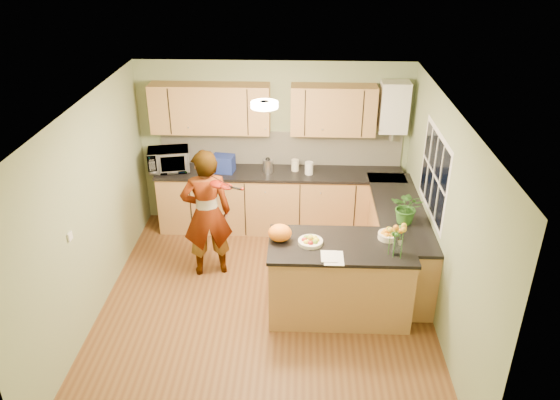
{
  "coord_description": "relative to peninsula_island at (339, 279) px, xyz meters",
  "views": [
    {
      "loc": [
        0.4,
        -5.39,
        4.21
      ],
      "look_at": [
        0.16,
        0.5,
        1.21
      ],
      "focal_mm": 35.0,
      "sensor_mm": 36.0,
      "label": 1
    }
  ],
  "objects": [
    {
      "name": "potted_plant",
      "position": [
        0.82,
        0.56,
        0.68
      ],
      "size": [
        0.47,
        0.44,
        0.42
      ],
      "primitive_type": "imported",
      "rotation": [
        0.0,
        0.0,
        -0.33
      ],
      "color": "#306A23",
      "rests_on": "right_counter"
    },
    {
      "name": "ceiling",
      "position": [
        -0.88,
        0.07,
        2.02
      ],
      "size": [
        4.0,
        4.5,
        0.02
      ],
      "primitive_type": "cube",
      "color": "silver",
      "rests_on": "wall_back"
    },
    {
      "name": "papers",
      "position": [
        -0.1,
        -0.3,
        0.48
      ],
      "size": [
        0.22,
        0.29,
        0.01
      ],
      "primitive_type": "cube",
      "color": "white",
      "rests_on": "peninsula_island"
    },
    {
      "name": "peninsula_island",
      "position": [
        0.0,
        0.0,
        0.0
      ],
      "size": [
        1.66,
        0.85,
        0.95
      ],
      "color": "#B58248",
      "rests_on": "floor"
    },
    {
      "name": "wall_front",
      "position": [
        -0.88,
        -2.18,
        0.77
      ],
      "size": [
        4.0,
        0.02,
        2.5
      ],
      "primitive_type": "cube",
      "color": "gray",
      "rests_on": "floor"
    },
    {
      "name": "jar_cream",
      "position": [
        -0.56,
        2.07,
        0.55
      ],
      "size": [
        0.14,
        0.14,
        0.17
      ],
      "primitive_type": "cylinder",
      "rotation": [
        0.0,
        0.0,
        0.28
      ],
      "color": "#F8EBC7",
      "rests_on": "back_counter"
    },
    {
      "name": "flower_vase",
      "position": [
        0.6,
        -0.18,
        0.77
      ],
      "size": [
        0.24,
        0.24,
        0.45
      ],
      "rotation": [
        0.0,
        0.0,
        -0.28
      ],
      "color": "silver",
      "rests_on": "peninsula_island"
    },
    {
      "name": "microwave",
      "position": [
        -2.42,
        2.02,
        0.63
      ],
      "size": [
        0.66,
        0.51,
        0.33
      ],
      "primitive_type": "imported",
      "rotation": [
        0.0,
        0.0,
        0.21
      ],
      "color": "white",
      "rests_on": "back_counter"
    },
    {
      "name": "kettle",
      "position": [
        -0.96,
        1.99,
        0.57
      ],
      "size": [
        0.14,
        0.14,
        0.27
      ],
      "rotation": [
        0.0,
        0.0,
        -0.3
      ],
      "color": "silver",
      "rests_on": "back_counter"
    },
    {
      "name": "back_counter",
      "position": [
        -0.78,
        2.02,
        -0.01
      ],
      "size": [
        3.64,
        0.62,
        0.94
      ],
      "color": "#B58248",
      "rests_on": "floor"
    },
    {
      "name": "splashback",
      "position": [
        -0.78,
        2.31,
        0.72
      ],
      "size": [
        3.6,
        0.02,
        0.52
      ],
      "primitive_type": "cube",
      "color": "beige",
      "rests_on": "back_counter"
    },
    {
      "name": "blue_box",
      "position": [
        -1.61,
        2.0,
        0.59
      ],
      "size": [
        0.34,
        0.27,
        0.25
      ],
      "primitive_type": "cube",
      "rotation": [
        0.0,
        0.0,
        -0.15
      ],
      "color": "navy",
      "rests_on": "back_counter"
    },
    {
      "name": "right_counter",
      "position": [
        0.82,
        0.92,
        -0.01
      ],
      "size": [
        0.62,
        2.24,
        0.94
      ],
      "color": "#B58248",
      "rests_on": "floor"
    },
    {
      "name": "floor",
      "position": [
        -0.88,
        0.07,
        -0.48
      ],
      "size": [
        4.5,
        4.5,
        0.0
      ],
      "primitive_type": "plane",
      "color": "brown",
      "rests_on": "ground"
    },
    {
      "name": "window_right",
      "position": [
        1.11,
        0.67,
        1.07
      ],
      "size": [
        0.01,
        1.3,
        1.05
      ],
      "color": "white",
      "rests_on": "wall_right"
    },
    {
      "name": "violin",
      "position": [
        -1.47,
        0.57,
        0.93
      ],
      "size": [
        0.57,
        0.49,
        0.14
      ],
      "primitive_type": null,
      "rotation": [
        0.17,
        0.0,
        -0.61
      ],
      "color": "#520A05",
      "rests_on": "violinist"
    },
    {
      "name": "jar_white",
      "position": [
        -0.35,
        1.96,
        0.56
      ],
      "size": [
        0.14,
        0.14,
        0.18
      ],
      "primitive_type": "cylinder",
      "rotation": [
        0.0,
        0.0,
        -0.24
      ],
      "color": "white",
      "rests_on": "back_counter"
    },
    {
      "name": "light_switch",
      "position": [
        -2.87,
        -0.53,
        0.82
      ],
      "size": [
        0.02,
        0.09,
        0.09
      ],
      "primitive_type": "cube",
      "color": "white",
      "rests_on": "wall_left"
    },
    {
      "name": "wall_left",
      "position": [
        -2.88,
        0.07,
        0.77
      ],
      "size": [
        0.02,
        4.5,
        2.5
      ],
      "primitive_type": "cube",
      "color": "gray",
      "rests_on": "floor"
    },
    {
      "name": "upper_cabinets",
      "position": [
        -1.06,
        2.15,
        1.37
      ],
      "size": [
        3.2,
        0.34,
        0.7
      ],
      "color": "#B58248",
      "rests_on": "wall_back"
    },
    {
      "name": "orange_bag",
      "position": [
        -0.7,
        0.05,
        0.58
      ],
      "size": [
        0.33,
        0.3,
        0.2
      ],
      "primitive_type": "ellipsoid",
      "rotation": [
        0.0,
        0.0,
        0.32
      ],
      "color": "orange",
      "rests_on": "peninsula_island"
    },
    {
      "name": "orange_bowl",
      "position": [
        0.55,
        0.15,
        0.53
      ],
      "size": [
        0.24,
        0.24,
        0.14
      ],
      "color": "#F8EBC7",
      "rests_on": "peninsula_island"
    },
    {
      "name": "violinist",
      "position": [
        -1.67,
        0.79,
        0.4
      ],
      "size": [
        0.73,
        0.57,
        1.76
      ],
      "primitive_type": "imported",
      "rotation": [
        0.0,
        0.0,
        3.4
      ],
      "color": "#E3AA8B",
      "rests_on": "floor"
    },
    {
      "name": "fruit_dish",
      "position": [
        -0.35,
        0.0,
        0.51
      ],
      "size": [
        0.28,
        0.28,
        0.1
      ],
      "color": "#F8EBC7",
      "rests_on": "peninsula_island"
    },
    {
      "name": "boiler",
      "position": [
        0.82,
        2.16,
        1.42
      ],
      "size": [
        0.4,
        0.3,
        0.86
      ],
      "color": "white",
      "rests_on": "wall_back"
    },
    {
      "name": "wall_right",
      "position": [
        1.12,
        0.07,
        0.77
      ],
      "size": [
        0.02,
        4.5,
        2.5
      ],
      "primitive_type": "cube",
      "color": "gray",
      "rests_on": "floor"
    },
    {
      "name": "ceiling_lamp",
      "position": [
        -0.88,
        0.37,
        1.98
      ],
      "size": [
        0.3,
        0.3,
        0.07
      ],
      "color": "#FFEABF",
      "rests_on": "ceiling"
    },
    {
      "name": "wall_back",
      "position": [
        -0.88,
        2.32,
        0.77
      ],
      "size": [
        4.0,
        0.02,
        2.5
      ],
      "primitive_type": "cube",
      "color": "gray",
      "rests_on": "floor"
    }
  ]
}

